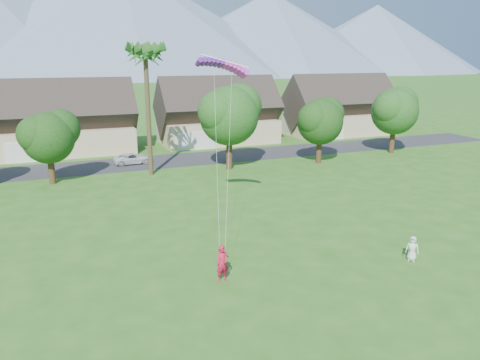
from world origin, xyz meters
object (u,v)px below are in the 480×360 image
kite_flyer (223,264)px  watcher (412,249)px  parafoil_kite (223,64)px  parked_car (133,159)px

kite_flyer → watcher: size_ratio=1.33×
kite_flyer → parafoil_kite: size_ratio=0.58×
parafoil_kite → kite_flyer: bearing=-100.3°
parked_car → watcher: bearing=-164.7°
kite_flyer → parked_car: bearing=80.3°
kite_flyer → parafoil_kite: bearing=60.2°
kite_flyer → watcher: 10.93m
watcher → parafoil_kite: parafoil_kite is taller
parked_car → kite_flyer: bearing=176.0°
kite_flyer → parafoil_kite: (2.84, 7.58, 9.79)m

